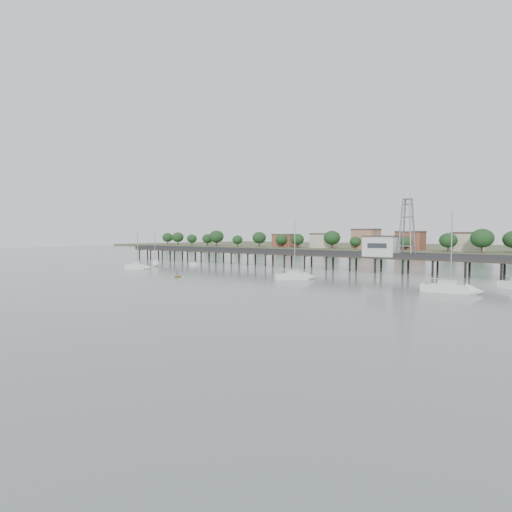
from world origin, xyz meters
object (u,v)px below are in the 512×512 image
(pier, at_px, (298,254))
(white_tender, at_px, (195,264))
(yellow_dinghy, at_px, (177,277))
(sailboat_b, at_px, (155,264))
(sailboat_a, at_px, (140,267))
(lattice_tower, at_px, (407,228))
(sailboat_d, at_px, (457,289))
(sailboat_c, at_px, (299,276))

(pier, height_order, white_tender, pier)
(yellow_dinghy, bearing_deg, sailboat_b, 132.02)
(sailboat_a, relative_size, sailboat_b, 1.08)
(pier, relative_size, lattice_tower, 9.68)
(sailboat_a, distance_m, sailboat_d, 80.87)
(sailboat_a, distance_m, white_tender, 18.64)
(sailboat_b, relative_size, sailboat_c, 0.76)
(sailboat_b, distance_m, sailboat_c, 55.01)
(lattice_tower, distance_m, sailboat_a, 70.94)
(sailboat_c, distance_m, sailboat_d, 31.93)
(sailboat_b, bearing_deg, sailboat_d, 26.75)
(sailboat_a, relative_size, yellow_dinghy, 4.89)
(sailboat_a, distance_m, sailboat_c, 49.15)
(pier, bearing_deg, white_tender, -154.18)
(sailboat_b, bearing_deg, white_tender, 78.18)
(sailboat_a, xyz_separation_m, white_tender, (2.07, 18.52, -0.28))
(pier, distance_m, white_tender, 32.03)
(sailboat_c, relative_size, sailboat_d, 0.94)
(sailboat_b, height_order, sailboat_c, sailboat_c)
(pier, height_order, lattice_tower, lattice_tower)
(sailboat_b, xyz_separation_m, yellow_dinghy, (30.94, -17.98, -0.66))
(pier, xyz_separation_m, sailboat_c, (18.15, -27.33, -3.15))
(lattice_tower, xyz_separation_m, sailboat_c, (-13.35, -27.33, -10.46))
(sailboat_c, height_order, white_tender, sailboat_c)
(sailboat_b, relative_size, yellow_dinghy, 4.53)
(lattice_tower, distance_m, white_tender, 62.67)
(pier, bearing_deg, sailboat_c, -56.41)
(sailboat_a, height_order, sailboat_c, sailboat_c)
(pier, height_order, sailboat_c, sailboat_c)
(sailboat_a, distance_m, yellow_dinghy, 26.31)
(sailboat_b, bearing_deg, sailboat_a, -28.17)
(pier, height_order, sailboat_b, sailboat_b)
(white_tender, bearing_deg, pier, 29.29)
(lattice_tower, distance_m, yellow_dinghy, 56.13)
(sailboat_b, xyz_separation_m, sailboat_d, (86.70, -6.16, -0.02))
(sailboat_a, bearing_deg, yellow_dinghy, -51.24)
(sailboat_c, bearing_deg, yellow_dinghy, 159.44)
(sailboat_a, height_order, yellow_dinghy, sailboat_a)
(lattice_tower, xyz_separation_m, sailboat_d, (18.55, -28.71, -10.46))
(pier, distance_m, sailboat_c, 32.96)
(pier, relative_size, sailboat_d, 10.43)
(sailboat_c, bearing_deg, lattice_tower, 14.47)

